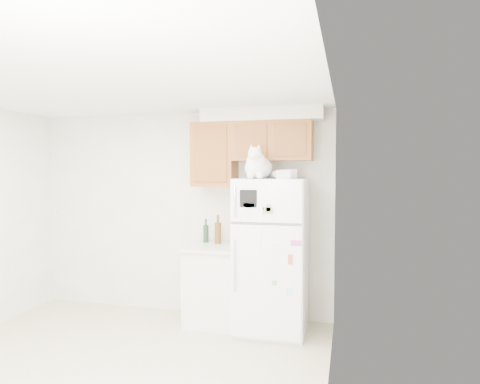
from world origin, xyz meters
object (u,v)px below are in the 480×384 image
(base_counter, at_px, (215,284))
(bottle_amber, at_px, (218,229))
(storage_box_front, at_px, (283,175))
(bottle_green, at_px, (206,231))
(refrigerator, at_px, (272,255))
(storage_box_back, at_px, (289,174))
(cat, at_px, (258,166))

(base_counter, distance_m, bottle_amber, 0.64)
(storage_box_front, bearing_deg, bottle_green, 154.13)
(refrigerator, height_order, bottle_green, refrigerator)
(storage_box_front, relative_size, bottle_amber, 0.44)
(storage_box_back, relative_size, storage_box_front, 1.20)
(base_counter, distance_m, storage_box_front, 1.54)
(bottle_amber, bearing_deg, storage_box_front, -20.72)
(base_counter, relative_size, storage_box_front, 6.13)
(base_counter, distance_m, cat, 1.50)
(base_counter, xyz_separation_m, storage_box_back, (0.86, 0.05, 1.29))
(refrigerator, distance_m, base_counter, 0.79)
(cat, bearing_deg, bottle_green, 152.04)
(bottle_amber, bearing_deg, bottle_green, 163.37)
(base_counter, distance_m, bottle_green, 0.64)
(cat, height_order, storage_box_back, cat)
(storage_box_front, bearing_deg, storage_box_back, 79.62)
(refrigerator, height_order, bottle_amber, refrigerator)
(base_counter, xyz_separation_m, bottle_amber, (0.01, 0.11, 0.63))
(refrigerator, xyz_separation_m, bottle_green, (-0.85, 0.23, 0.21))
(base_counter, height_order, storage_box_front, storage_box_front)
(base_counter, xyz_separation_m, bottle_green, (-0.16, 0.16, 0.60))
(refrigerator, xyz_separation_m, bottle_amber, (-0.68, 0.18, 0.24))
(storage_box_back, distance_m, bottle_amber, 1.07)
(refrigerator, distance_m, storage_box_front, 0.92)
(cat, xyz_separation_m, bottle_green, (-0.72, 0.38, -0.77))
(cat, bearing_deg, refrigerator, 49.59)
(base_counter, height_order, bottle_green, bottle_green)
(storage_box_back, height_order, storage_box_front, storage_box_back)
(refrigerator, height_order, base_counter, refrigerator)
(bottle_amber, bearing_deg, storage_box_back, -3.66)
(bottle_green, xyz_separation_m, bottle_amber, (0.17, -0.05, 0.03))
(storage_box_back, bearing_deg, cat, -143.93)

